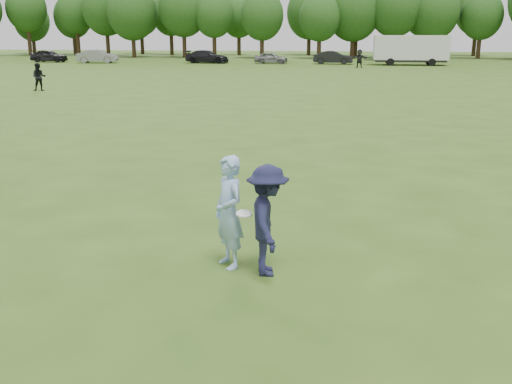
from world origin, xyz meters
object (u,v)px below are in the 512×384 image
car_f (333,58)px  car_b (97,56)px  car_e (271,58)px  defender (268,220)px  car_d (207,57)px  player_far_d (359,59)px  cargo_trailer (411,49)px  thrower (229,212)px  player_far_a (39,77)px  car_a (49,56)px

car_f → car_b: bearing=97.6°
car_e → car_f: size_ratio=0.87×
defender → car_d: (-14.21, 60.82, -0.20)m
player_far_d → cargo_trailer: (5.69, 5.29, 0.84)m
thrower → car_d: (-13.52, 60.59, -0.24)m
car_f → player_far_a: bearing=155.0°
thrower → car_e: 60.92m
car_d → defender: bearing=-162.1°
player_far_d → cargo_trailer: 7.81m
car_a → car_d: 19.39m
player_far_a → car_e: (11.56, 32.87, -0.24)m
car_b → car_f: bearing=-94.5°
thrower → car_d: size_ratio=0.38×
defender → car_f: size_ratio=0.42×
thrower → car_a: bearing=171.7°
player_far_a → cargo_trailer: cargo_trailer is taller
car_d → thrower: bearing=-162.6°
player_far_a → car_f: (18.67, 32.85, -0.16)m
car_d → cargo_trailer: (23.06, -0.90, 1.04)m
cargo_trailer → player_far_a: bearing=-130.3°
car_b → car_d: bearing=-91.1°
car_b → car_f: car_b is taller
player_far_d → car_b: (-30.19, 4.74, -0.17)m
car_e → defender: bearing=-171.0°
thrower → player_far_a: (-17.56, 27.75, -0.08)m
car_d → car_e: car_d is taller
player_far_d → cargo_trailer: bearing=54.8°
player_far_a → car_d: (4.04, 32.85, -0.16)m
car_b → car_d: car_b is taller
player_far_d → car_f: (-2.75, 6.20, -0.21)m
car_a → car_f: bearing=-86.5°
car_d → car_e: (7.52, 0.03, -0.08)m
player_far_a → car_e: size_ratio=0.46×
car_a → car_d: bearing=-86.1°
car_d → car_a: bearing=95.7°
car_a → car_e: (26.91, 0.34, -0.09)m
defender → car_a: bearing=19.0°
car_a → car_e: bearing=-86.3°
player_far_d → car_a: bearing=-177.2°
car_b → car_f: 27.48m
car_e → car_f: 7.11m
car_a → car_d: (19.39, 0.31, -0.01)m
player_far_a → cargo_trailer: size_ratio=0.20×
car_e → car_f: (7.11, -0.02, 0.07)m
defender → car_e: defender is taller
car_d → car_f: bearing=-85.2°
car_b → car_e: (20.34, 1.48, -0.11)m
car_f → car_d: bearing=94.6°
defender → thrower: bearing=61.7°
car_a → car_b: size_ratio=0.94×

